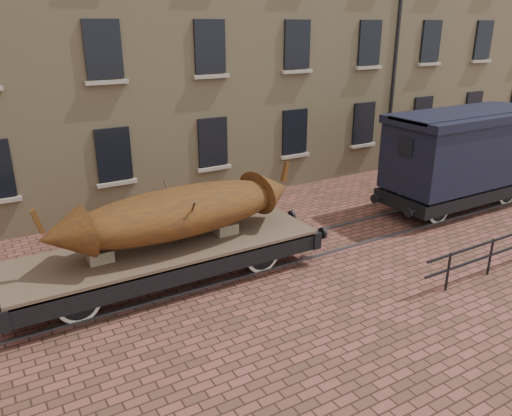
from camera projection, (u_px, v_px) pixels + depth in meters
ground at (261, 258)px, 13.84m from camera, size 90.00×90.00×0.00m
warehouse_cream at (200, 1)px, 20.90m from camera, size 40.00×10.19×14.00m
rail_track at (261, 257)px, 13.83m from camera, size 30.00×1.52×0.06m
flatcar_wagon at (167, 253)px, 12.28m from camera, size 8.53×2.31×1.29m
iron_boat at (180, 212)px, 12.12m from camera, size 6.66×2.25×1.59m
goods_van at (464, 149)px, 16.95m from camera, size 6.55×2.39×3.39m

